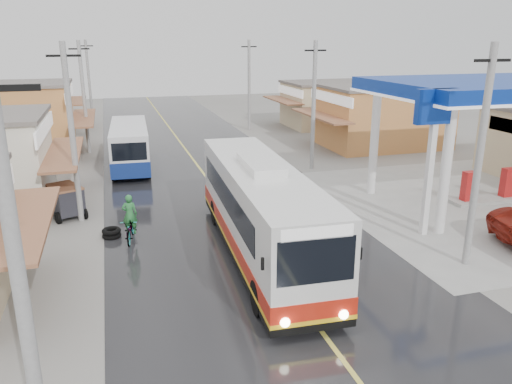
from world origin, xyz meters
TOP-DOWN VIEW (x-y plane):
  - ground at (0.00, 0.00)m, footprint 120.00×120.00m
  - road at (0.00, 15.00)m, footprint 12.00×90.00m
  - centre_line at (0.00, 15.00)m, footprint 0.15×90.00m
  - shopfronts_right at (15.00, 12.00)m, footprint 11.00×44.00m
  - utility_poles_left at (-7.00, 16.00)m, footprint 1.60×50.00m
  - utility_poles_right at (7.00, 15.00)m, footprint 1.60×36.00m
  - coach_bus at (-0.15, 2.98)m, footprint 3.24×12.25m
  - second_bus at (-4.25, 18.46)m, footprint 2.67×8.51m
  - cyclist at (-4.89, 5.85)m, footprint 0.97×2.00m
  - tricycle_near at (-7.67, 9.66)m, footprint 2.02×2.22m
  - tyre_stack at (-5.68, 6.44)m, footprint 0.80×0.80m

SIDE VIEW (x-z plane):
  - ground at x=0.00m, z-range 0.00..0.00m
  - shopfronts_right at x=15.00m, z-range -2.40..2.40m
  - utility_poles_left at x=-7.00m, z-range -4.00..4.00m
  - utility_poles_right at x=7.00m, z-range -4.00..4.00m
  - road at x=0.00m, z-range 0.00..0.02m
  - centre_line at x=0.00m, z-range 0.02..0.03m
  - tyre_stack at x=-5.68m, z-range 0.00..0.41m
  - cyclist at x=-4.89m, z-range -0.36..1.71m
  - tricycle_near at x=-7.67m, z-range 0.11..1.65m
  - second_bus at x=-4.25m, z-range 0.11..2.90m
  - coach_bus at x=-0.15m, z-range -0.07..3.72m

